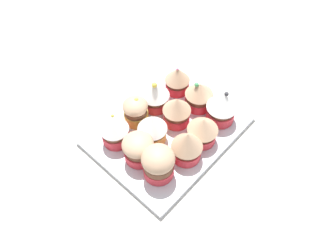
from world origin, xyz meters
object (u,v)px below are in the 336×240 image
cupcake_6 (152,128)px  baking_tray (168,130)px  cupcake_1 (155,94)px  cupcake_8 (222,106)px  cupcake_11 (158,163)px  cupcake_4 (199,95)px  cupcake_7 (138,148)px  cupcake_9 (203,129)px  cupcake_10 (187,145)px  cupcake_2 (136,111)px  cupcake_5 (177,110)px  cupcake_0 (177,79)px  cupcake_3 (114,129)px

cupcake_6 → baking_tray: bearing=170.4°
cupcake_1 → cupcake_8: size_ratio=0.96×
cupcake_6 → cupcake_11: 8.27cm
cupcake_6 → cupcake_8: size_ratio=0.83×
cupcake_1 → cupcake_4: size_ratio=1.12×
cupcake_7 → cupcake_9: cupcake_9 is taller
cupcake_10 → cupcake_9: bearing=-177.1°
cupcake_8 → cupcake_2: bearing=-46.4°
cupcake_1 → cupcake_5: 6.33cm
cupcake_1 → cupcake_6: bearing=39.9°
cupcake_2 → cupcake_11: cupcake_11 is taller
cupcake_9 → cupcake_10: bearing=2.9°
cupcake_1 → cupcake_10: size_ratio=1.05×
cupcake_0 → cupcake_2: cupcake_0 is taller
cupcake_4 → cupcake_11: (18.56, 5.25, 0.37)cm
cupcake_9 → cupcake_11: (11.71, -1.21, 0.28)cm
cupcake_0 → cupcake_5: 9.26cm
cupcake_8 → cupcake_10: bearing=3.5°
baking_tray → cupcake_9: (-2.62, 7.02, 4.10)cm
cupcake_0 → cupcake_1: size_ratio=0.88×
cupcake_0 → cupcake_4: size_ratio=0.99×
cupcake_6 → cupcake_10: cupcake_10 is taller
cupcake_5 → cupcake_6: 6.72cm
cupcake_2 → cupcake_10: (-0.30, 13.85, 0.67)cm
cupcake_5 → cupcake_7: cupcake_5 is taller
cupcake_6 → cupcake_7: cupcake_6 is taller
baking_tray → cupcake_6: 5.82cm
cupcake_2 → cupcake_9: (-5.52, 13.58, 0.25)cm
cupcake_5 → baking_tray: bearing=0.4°
cupcake_6 → cupcake_0: bearing=-158.7°
cupcake_7 → cupcake_6: bearing=-167.1°
cupcake_8 → cupcake_9: (6.97, 0.47, -0.67)cm
baking_tray → cupcake_9: size_ratio=4.60×
cupcake_1 → cupcake_2: size_ratio=1.19×
cupcake_3 → cupcake_4: 19.97cm
cupcake_6 → cupcake_11: (5.14, 6.48, 0.16)cm
cupcake_6 → cupcake_8: 15.35cm
cupcake_3 → cupcake_1: bearing=-177.8°
cupcake_4 → cupcake_9: 9.42cm
cupcake_11 → cupcake_4: bearing=-164.2°
cupcake_10 → cupcake_4: bearing=-150.9°
cupcake_0 → cupcake_7: size_ratio=1.11×
cupcake_7 → cupcake_11: 5.32cm
cupcake_5 → cupcake_9: bearing=89.0°
cupcake_4 → cupcake_10: 13.84cm
cupcake_7 → cupcake_11: bearing=90.3°
cupcake_6 → cupcake_7: 5.32cm
cupcake_5 → cupcake_11: cupcake_11 is taller
cupcake_6 → cupcake_11: size_ratio=0.93×
cupcake_4 → cupcake_7: cupcake_4 is taller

